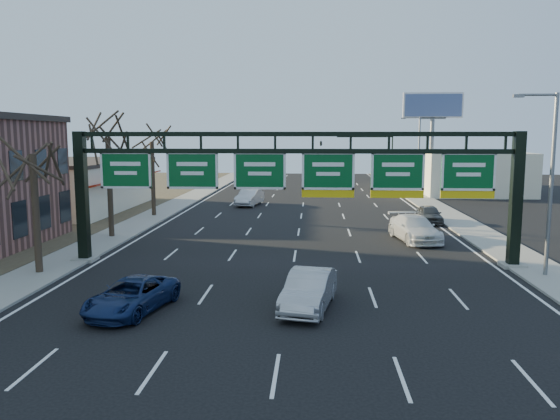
# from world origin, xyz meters

# --- Properties ---
(ground) EXTENTS (160.00, 160.00, 0.00)m
(ground) POSITION_xyz_m (0.00, 0.00, 0.00)
(ground) COLOR black
(ground) RESTS_ON ground
(sidewalk_left) EXTENTS (3.00, 120.00, 0.12)m
(sidewalk_left) POSITION_xyz_m (-12.80, 20.00, 0.06)
(sidewalk_left) COLOR gray
(sidewalk_left) RESTS_ON ground
(sidewalk_right) EXTENTS (3.00, 120.00, 0.12)m
(sidewalk_right) POSITION_xyz_m (12.80, 20.00, 0.06)
(sidewalk_right) COLOR gray
(sidewalk_right) RESTS_ON ground
(lane_markings) EXTENTS (21.60, 120.00, 0.01)m
(lane_markings) POSITION_xyz_m (0.00, 20.00, 0.01)
(lane_markings) COLOR white
(lane_markings) RESTS_ON ground
(sign_gantry) EXTENTS (24.60, 1.20, 7.20)m
(sign_gantry) POSITION_xyz_m (0.16, 8.00, 4.63)
(sign_gantry) COLOR black
(sign_gantry) RESTS_ON ground
(cream_strip) EXTENTS (10.90, 18.40, 4.70)m
(cream_strip) POSITION_xyz_m (-21.48, 29.00, 2.36)
(cream_strip) COLOR beige
(cream_strip) RESTS_ON ground
(building_right_distant) EXTENTS (12.00, 20.00, 5.00)m
(building_right_distant) POSITION_xyz_m (20.00, 50.00, 2.50)
(building_right_distant) COLOR beige
(building_right_distant) RESTS_ON ground
(tree_gantry) EXTENTS (3.60, 3.60, 8.48)m
(tree_gantry) POSITION_xyz_m (-12.80, 5.00, 7.11)
(tree_gantry) COLOR #32281C
(tree_gantry) RESTS_ON sidewalk_left
(tree_mid) EXTENTS (3.60, 3.60, 9.24)m
(tree_mid) POSITION_xyz_m (-12.80, 15.00, 7.85)
(tree_mid) COLOR #32281C
(tree_mid) RESTS_ON sidewalk_left
(tree_far) EXTENTS (3.60, 3.60, 8.86)m
(tree_far) POSITION_xyz_m (-12.80, 25.00, 7.48)
(tree_far) COLOR #32281C
(tree_far) RESTS_ON sidewalk_left
(streetlight_near) EXTENTS (2.15, 0.22, 9.00)m
(streetlight_near) POSITION_xyz_m (12.47, 6.00, 5.08)
(streetlight_near) COLOR slate
(streetlight_near) RESTS_ON sidewalk_right
(streetlight_far) EXTENTS (2.15, 0.22, 9.00)m
(streetlight_far) POSITION_xyz_m (12.47, 40.00, 5.08)
(streetlight_far) COLOR slate
(streetlight_far) RESTS_ON sidewalk_right
(billboard_right) EXTENTS (7.00, 0.50, 12.00)m
(billboard_right) POSITION_xyz_m (15.00, 44.98, 9.06)
(billboard_right) COLOR slate
(billboard_right) RESTS_ON ground
(traffic_signal_mast) EXTENTS (10.16, 0.54, 7.00)m
(traffic_signal_mast) POSITION_xyz_m (5.69, 55.00, 5.50)
(traffic_signal_mast) COLOR black
(traffic_signal_mast) RESTS_ON ground
(car_blue_suv) EXTENTS (3.20, 5.12, 1.32)m
(car_blue_suv) POSITION_xyz_m (-6.12, -0.56, 0.66)
(car_blue_suv) COLOR #122350
(car_blue_suv) RESTS_ON ground
(car_silver_sedan) EXTENTS (2.46, 4.89, 1.54)m
(car_silver_sedan) POSITION_xyz_m (0.92, 0.27, 0.77)
(car_silver_sedan) COLOR #A4A5A9
(car_silver_sedan) RESTS_ON ground
(car_white_wagon) EXTENTS (3.24, 6.02, 1.66)m
(car_white_wagon) POSITION_xyz_m (7.82, 15.19, 0.83)
(car_white_wagon) COLOR silver
(car_white_wagon) RESTS_ON ground
(car_grey_far) EXTENTS (1.75, 4.24, 1.44)m
(car_grey_far) POSITION_xyz_m (10.32, 22.68, 0.72)
(car_grey_far) COLOR #383B3D
(car_grey_far) RESTS_ON ground
(car_silver_distant) EXTENTS (2.61, 5.21, 1.64)m
(car_silver_distant) POSITION_xyz_m (-5.37, 32.96, 0.82)
(car_silver_distant) COLOR silver
(car_silver_distant) RESTS_ON ground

